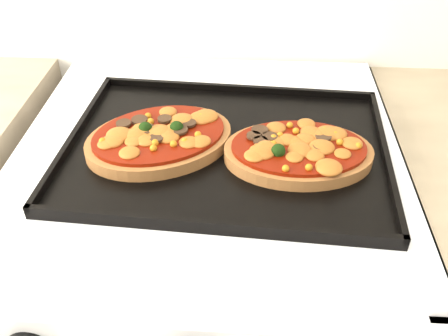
# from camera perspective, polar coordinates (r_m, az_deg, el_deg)

# --- Properties ---
(stove) EXTENTS (0.60, 0.60, 0.91)m
(stove) POSITION_cam_1_polar(r_m,az_deg,el_deg) (1.10, -1.32, -16.99)
(stove) COLOR silver
(stove) RESTS_ON floor
(baking_tray) EXTENTS (0.49, 0.38, 0.02)m
(baking_tray) POSITION_cam_1_polar(r_m,az_deg,el_deg) (0.74, 0.23, 2.49)
(baking_tray) COLOR black
(baking_tray) RESTS_ON stove
(pizza_left) EXTENTS (0.27, 0.24, 0.03)m
(pizza_left) POSITION_cam_1_polar(r_m,az_deg,el_deg) (0.75, -7.42, 3.52)
(pizza_left) COLOR #A26B37
(pizza_left) RESTS_ON baking_tray
(pizza_right) EXTENTS (0.22, 0.16, 0.03)m
(pizza_right) POSITION_cam_1_polar(r_m,az_deg,el_deg) (0.72, 8.51, 2.01)
(pizza_right) COLOR #A26B37
(pizza_right) RESTS_ON baking_tray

